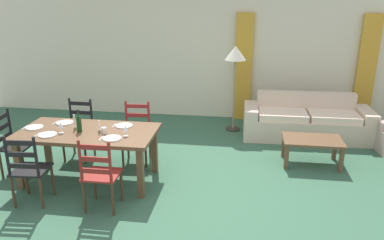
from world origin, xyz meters
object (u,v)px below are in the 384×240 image
dining_chair_head_west (13,144)px  wine_glass_near_right (125,128)px  coffee_cup_primary (104,131)px  standing_lamp (235,58)px  dining_chair_far_right (137,133)px  coffee_table (312,143)px  dining_chair_near_right (100,174)px  wine_glass_near_left (61,125)px  couch (306,122)px  wine_bottle (79,123)px  dining_chair_near_left (29,169)px  dining_chair_far_left (79,129)px  dining_table (88,137)px

dining_chair_head_west → wine_glass_near_right: size_ratio=5.96×
coffee_cup_primary → standing_lamp: size_ratio=0.05×
dining_chair_far_right → coffee_table: 2.74m
dining_chair_near_right → coffee_cup_primary: bearing=105.0°
wine_glass_near_left → couch: size_ratio=0.07×
dining_chair_far_right → wine_bottle: bearing=-126.8°
wine_bottle → coffee_table: 3.49m
wine_bottle → wine_glass_near_right: wine_bottle is taller
dining_chair_near_left → coffee_cup_primary: dining_chair_near_left is taller
dining_chair_near_left → coffee_cup_primary: 1.05m
wine_glass_near_left → standing_lamp: (2.25, 2.53, 0.55)m
couch → coffee_table: (-0.07, -1.22, 0.06)m
dining_chair_far_right → wine_glass_near_left: 1.23m
coffee_cup_primary → wine_glass_near_right: bearing=-8.8°
coffee_table → couch: bearing=86.5°
dining_chair_far_right → wine_glass_near_right: size_ratio=5.96×
dining_chair_far_left → wine_glass_near_left: (0.16, -0.87, 0.38)m
dining_chair_far_right → dining_chair_head_west: same height
dining_chair_near_right → wine_glass_near_right: dining_chair_near_right is taller
couch → dining_chair_head_west: bearing=-153.7°
dining_chair_near_left → dining_chair_far_left: (0.01, 1.46, 0.00)m
dining_chair_head_west → wine_bottle: (1.08, -0.06, 0.39)m
dining_chair_far_left → standing_lamp: 3.07m
wine_glass_near_right → coffee_table: 2.89m
dining_chair_head_west → wine_glass_near_right: bearing=-4.5°
wine_bottle → dining_chair_near_right: bearing=-51.9°
dining_table → standing_lamp: (1.94, 2.40, 0.75)m
couch → dining_chair_near_left: bearing=-142.1°
dining_chair_far_right → standing_lamp: standing_lamp is taller
dining_chair_near_left → wine_glass_near_left: size_ratio=5.96×
dining_chair_near_right → dining_chair_head_west: 1.78m
wine_glass_near_right → standing_lamp: (1.34, 2.52, 0.55)m
coffee_cup_primary → couch: coffee_cup_primary is taller
dining_chair_head_west → wine_glass_near_left: 0.95m
dining_table → dining_chair_far_left: 0.89m
wine_bottle → couch: size_ratio=0.14×
dining_chair_near_right → dining_chair_head_west: same height
dining_chair_near_left → couch: size_ratio=0.42×
dining_chair_near_right → couch: dining_chair_near_right is taller
dining_chair_head_west → couch: dining_chair_head_west is taller
standing_lamp → coffee_table: bearing=-47.7°
standing_lamp → wine_glass_near_right: bearing=-118.0°
dining_chair_near_left → standing_lamp: standing_lamp is taller
dining_chair_near_right → wine_glass_near_right: (0.14, 0.60, 0.38)m
dining_chair_near_right → wine_bottle: bearing=128.1°
dining_chair_near_right → dining_chair_far_left: 1.73m
wine_bottle → coffee_cup_primary: size_ratio=3.51×
coffee_cup_primary → dining_table: bearing=164.8°
dining_table → dining_chair_near_right: (0.45, -0.73, -0.19)m
dining_chair_near_left → couch: bearing=37.9°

